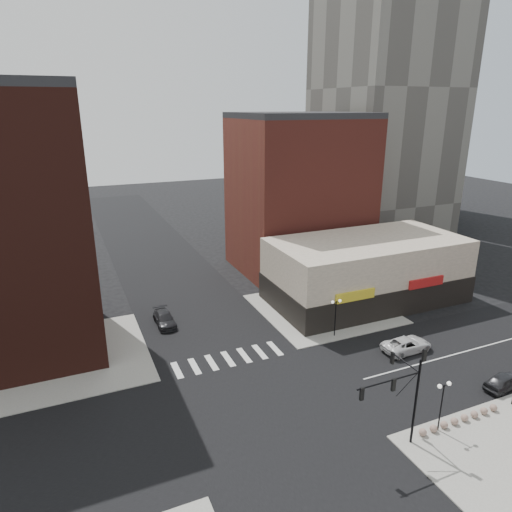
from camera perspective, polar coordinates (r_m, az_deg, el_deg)
ground at (r=39.65m, az=0.92°, el=-18.33°), size 240.00×240.00×0.00m
road_ew at (r=39.64m, az=0.92°, el=-18.32°), size 200.00×14.00×0.02m
road_ns at (r=39.64m, az=0.92°, el=-18.32°), size 14.00×200.00×0.02m
sidewalk_nw at (r=49.47m, az=-22.41°, el=-11.72°), size 15.00×15.00×0.12m
sidewalk_ne at (r=56.68m, az=8.32°, el=-6.53°), size 15.00×15.00×0.12m
building_ne_midrise at (r=67.94m, az=5.39°, el=7.46°), size 18.00×15.00×22.00m
tower_far at (r=113.49m, az=19.16°, el=26.15°), size 18.00×18.00×82.00m
building_ne_row at (r=59.30m, az=13.59°, el=-2.33°), size 24.20×12.20×8.00m
traffic_signal at (r=34.82m, az=17.94°, el=-15.16°), size 5.59×3.09×7.77m
street_lamp_se_a at (r=37.93m, az=22.33°, el=-15.72°), size 1.22×0.32×4.16m
street_lamp_ne at (r=49.15m, az=9.95°, el=-6.49°), size 1.22×0.32×4.16m
bollard_row at (r=40.92m, az=24.09°, el=-18.15°), size 7.93×0.58×0.58m
white_suv at (r=49.25m, az=18.31°, el=-10.47°), size 5.33×2.57×1.46m
dark_sedan_east at (r=46.75m, az=28.62°, el=-13.57°), size 4.42×2.25×1.44m
dark_sedan_north at (r=53.09m, az=-11.37°, el=-7.72°), size 1.98×4.87×1.41m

